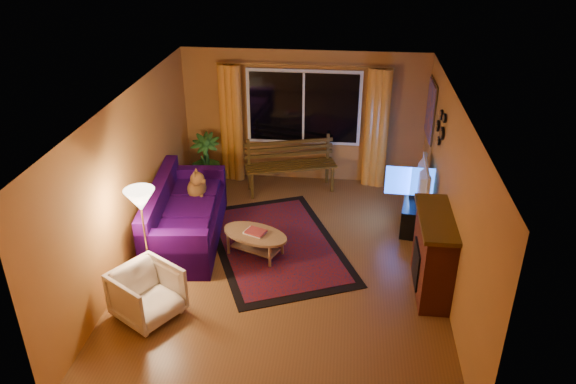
# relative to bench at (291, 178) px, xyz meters

# --- Properties ---
(floor) EXTENTS (4.50, 6.00, 0.02)m
(floor) POSITION_rel_bench_xyz_m (0.18, -2.43, -0.26)
(floor) COLOR brown
(floor) RESTS_ON ground
(ceiling) EXTENTS (4.50, 6.00, 0.02)m
(ceiling) POSITION_rel_bench_xyz_m (0.18, -2.43, 2.26)
(ceiling) COLOR white
(ceiling) RESTS_ON ground
(wall_back) EXTENTS (4.50, 0.02, 2.50)m
(wall_back) POSITION_rel_bench_xyz_m (0.18, 0.58, 1.00)
(wall_back) COLOR #B67532
(wall_back) RESTS_ON ground
(wall_left) EXTENTS (0.02, 6.00, 2.50)m
(wall_left) POSITION_rel_bench_xyz_m (-2.08, -2.43, 1.00)
(wall_left) COLOR #B67532
(wall_left) RESTS_ON ground
(wall_right) EXTENTS (0.02, 6.00, 2.50)m
(wall_right) POSITION_rel_bench_xyz_m (2.44, -2.43, 1.00)
(wall_right) COLOR #B67532
(wall_right) RESTS_ON ground
(window) EXTENTS (2.00, 0.02, 1.30)m
(window) POSITION_rel_bench_xyz_m (0.18, 0.52, 1.20)
(window) COLOR black
(window) RESTS_ON wall_back
(curtain_rod) EXTENTS (3.20, 0.03, 0.03)m
(curtain_rod) POSITION_rel_bench_xyz_m (0.18, 0.47, 2.00)
(curtain_rod) COLOR #BF8C3F
(curtain_rod) RESTS_ON wall_back
(curtain_left) EXTENTS (0.36, 0.36, 2.24)m
(curtain_left) POSITION_rel_bench_xyz_m (-1.17, 0.45, 0.87)
(curtain_left) COLOR orange
(curtain_left) RESTS_ON ground
(curtain_right) EXTENTS (0.36, 0.36, 2.24)m
(curtain_right) POSITION_rel_bench_xyz_m (1.53, 0.45, 0.87)
(curtain_right) COLOR orange
(curtain_right) RESTS_ON ground
(bench) EXTENTS (1.73, 0.95, 0.50)m
(bench) POSITION_rel_bench_xyz_m (0.00, 0.00, 0.00)
(bench) COLOR #432D0C
(bench) RESTS_ON ground
(potted_plant) EXTENTS (0.56, 0.56, 0.99)m
(potted_plant) POSITION_rel_bench_xyz_m (-1.62, 0.12, 0.25)
(potted_plant) COLOR #235B1E
(potted_plant) RESTS_ON ground
(sofa) EXTENTS (1.24, 2.43, 0.95)m
(sofa) POSITION_rel_bench_xyz_m (-1.46, -1.88, 0.22)
(sofa) COLOR #250341
(sofa) RESTS_ON ground
(dog) EXTENTS (0.39, 0.51, 0.53)m
(dog) POSITION_rel_bench_xyz_m (-1.41, -1.35, 0.48)
(dog) COLOR brown
(dog) RESTS_ON sofa
(armchair) EXTENTS (0.99, 1.00, 0.76)m
(armchair) POSITION_rel_bench_xyz_m (-1.45, -3.80, 0.13)
(armchair) COLOR beige
(armchair) RESTS_ON ground
(floor_lamp) EXTENTS (0.34, 0.34, 1.56)m
(floor_lamp) POSITION_rel_bench_xyz_m (-1.60, -3.26, 0.53)
(floor_lamp) COLOR #BF8C3F
(floor_lamp) RESTS_ON ground
(rug) EXTENTS (2.83, 3.40, 0.02)m
(rug) POSITION_rel_bench_xyz_m (-0.03, -1.93, -0.24)
(rug) COLOR maroon
(rug) RESTS_ON ground
(coffee_table) EXTENTS (1.38, 1.38, 0.38)m
(coffee_table) POSITION_rel_bench_xyz_m (-0.31, -2.23, -0.06)
(coffee_table) COLOR #9E7348
(coffee_table) RESTS_ON ground
(tv_console) EXTENTS (0.55, 1.19, 0.48)m
(tv_console) POSITION_rel_bench_xyz_m (2.18, -1.02, -0.01)
(tv_console) COLOR black
(tv_console) RESTS_ON ground
(television) EXTENTS (0.19, 1.07, 0.62)m
(television) POSITION_rel_bench_xyz_m (2.18, -1.02, 0.54)
(television) COLOR black
(television) RESTS_ON tv_console
(fireplace) EXTENTS (0.40, 1.20, 1.10)m
(fireplace) POSITION_rel_bench_xyz_m (2.23, -2.83, 0.30)
(fireplace) COLOR maroon
(fireplace) RESTS_ON ground
(mirror_cluster) EXTENTS (0.06, 0.60, 0.56)m
(mirror_cluster) POSITION_rel_bench_xyz_m (2.39, -1.13, 1.55)
(mirror_cluster) COLOR black
(mirror_cluster) RESTS_ON wall_right
(painting) EXTENTS (0.04, 0.76, 0.96)m
(painting) POSITION_rel_bench_xyz_m (2.40, 0.02, 1.40)
(painting) COLOR #C85A23
(painting) RESTS_ON wall_right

